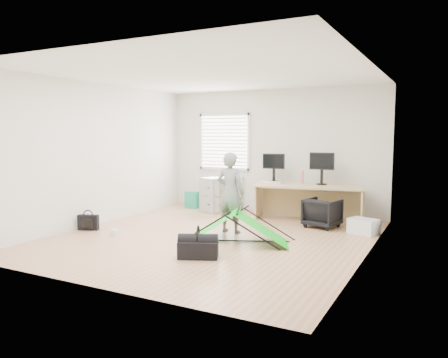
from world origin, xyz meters
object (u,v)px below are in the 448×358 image
at_px(monitor_left, 274,172).
at_px(kite, 238,226).
at_px(desk, 307,204).
at_px(duffel_bag, 198,249).
at_px(thermos, 302,177).
at_px(storage_crate, 364,226).
at_px(filing_cabinet, 218,194).
at_px(person, 231,192).
at_px(laptop_bag, 88,222).
at_px(office_chair, 322,213).
at_px(monitor_right, 322,173).

height_order(monitor_left, kite, monitor_left).
bearing_deg(desk, duffel_bag, -110.89).
xyz_separation_m(desk, kite, (-0.51, -2.11, -0.10)).
xyz_separation_m(desk, monitor_left, (-0.83, 0.29, 0.58)).
bearing_deg(kite, thermos, 59.92).
bearing_deg(thermos, kite, -97.05).
bearing_deg(storage_crate, thermos, 147.59).
relative_size(desk, filing_cabinet, 2.76).
height_order(person, storage_crate, person).
xyz_separation_m(monitor_left, laptop_bag, (-2.46, -2.88, -0.80)).
height_order(kite, duffel_bag, kite).
bearing_deg(office_chair, thermos, -35.63).
distance_m(desk, monitor_right, 0.69).
xyz_separation_m(desk, office_chair, (0.41, -0.39, -0.09)).
bearing_deg(monitor_left, office_chair, -41.32).
distance_m(monitor_right, duffel_bag, 3.67).
bearing_deg(office_chair, desk, -31.70).
relative_size(office_chair, person, 0.42).
distance_m(thermos, duffel_bag, 3.59).
relative_size(desk, storage_crate, 4.49).
bearing_deg(monitor_right, storage_crate, -42.42).
xyz_separation_m(thermos, person, (-0.71, -1.86, -0.14)).
height_order(monitor_right, laptop_bag, monitor_right).
relative_size(thermos, duffel_bag, 0.46).
xyz_separation_m(monitor_left, thermos, (0.61, 0.01, -0.09)).
xyz_separation_m(person, laptop_bag, (-2.37, -1.03, -0.57)).
distance_m(monitor_left, monitor_right, 1.03).
bearing_deg(office_chair, monitor_right, -60.53).
distance_m(kite, duffel_bag, 1.10).
height_order(filing_cabinet, storage_crate, filing_cabinet).
bearing_deg(office_chair, filing_cabinet, -0.31).
xyz_separation_m(storage_crate, laptop_bag, (-4.48, -2.00, 0.01)).
relative_size(desk, person, 1.49).
bearing_deg(monitor_right, laptop_bag, -141.45).
xyz_separation_m(desk, monitor_right, (0.20, 0.28, 0.60)).
relative_size(office_chair, kite, 0.36).
relative_size(thermos, office_chair, 0.43).
bearing_deg(duffel_bag, desk, 55.29).
height_order(filing_cabinet, monitor_left, monitor_left).
bearing_deg(storage_crate, monitor_right, 138.53).
distance_m(filing_cabinet, monitor_left, 1.42).
bearing_deg(office_chair, duffel_bag, 82.59).
distance_m(kite, storage_crate, 2.28).
distance_m(desk, filing_cabinet, 2.13).
bearing_deg(laptop_bag, thermos, 22.25).
relative_size(monitor_right, thermos, 1.94).
height_order(monitor_left, office_chair, monitor_left).
relative_size(monitor_right, storage_crate, 1.05).
distance_m(laptop_bag, duffel_bag, 2.75).
relative_size(monitor_right, duffel_bag, 0.89).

